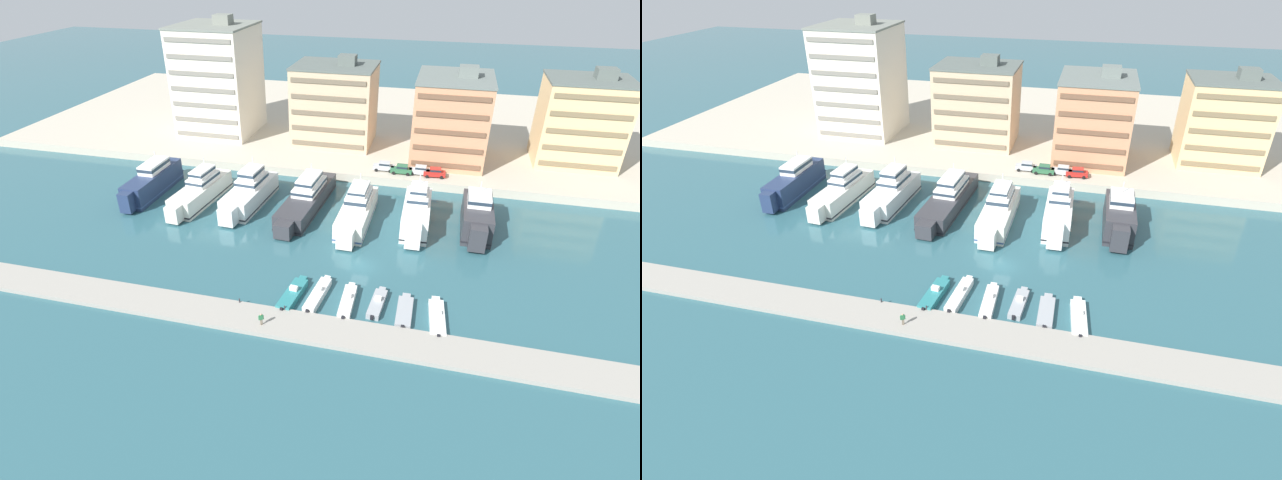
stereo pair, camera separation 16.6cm
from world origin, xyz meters
TOP-DOWN VIEW (x-y plane):
  - ground_plane at (0.00, 0.00)m, footprint 400.00×400.00m
  - quay_promenade at (0.00, 63.59)m, footprint 180.00×70.00m
  - pier_dock at (0.00, -15.30)m, footprint 120.00×5.20m
  - yacht_navy_far_left at (-41.82, 14.81)m, footprint 3.91×18.22m
  - yacht_ivory_left at (-31.60, 13.72)m, footprint 5.61×18.49m
  - yacht_white_mid_left at (-22.69, 14.86)m, footprint 5.94×18.16m
  - yacht_charcoal_center_left at (-12.47, 15.95)m, footprint 6.26×23.28m
  - yacht_ivory_center at (-3.00, 13.09)m, footprint 4.84×18.90m
  - yacht_white_center_right at (6.71, 13.69)m, footprint 4.52×15.54m
  - yacht_charcoal_mid_right at (16.28, 14.99)m, footprint 4.65×15.09m
  - motorboat_teal_far_left at (-7.31, -9.43)m, footprint 2.59×7.81m
  - motorboat_white_left at (-4.05, -8.80)m, footprint 2.27×8.18m
  - motorboat_white_mid_left at (0.03, -9.28)m, footprint 1.81×7.47m
  - motorboat_grey_center_left at (3.80, -8.61)m, footprint 2.01×6.67m
  - motorboat_grey_center at (7.36, -9.33)m, footprint 2.04×6.96m
  - motorboat_white_center_right at (11.39, -9.51)m, footprint 2.49×7.91m
  - car_silver_far_left at (-1.12, 32.16)m, footprint 4.14×2.00m
  - car_green_left at (2.38, 31.48)m, footprint 4.11×1.94m
  - car_silver_mid_left at (5.93, 31.89)m, footprint 4.12×1.97m
  - car_red_center_left at (8.72, 31.45)m, footprint 4.22×2.17m
  - apartment_block_far_left at (-41.83, 47.26)m, footprint 16.42×17.12m
  - apartment_block_left at (-14.31, 46.10)m, footprint 17.32×13.78m
  - apartment_block_mid_left at (10.52, 42.21)m, footprint 14.52×17.09m
  - apartment_block_center_left at (35.28, 46.25)m, footprint 15.63×13.02m
  - pedestrian_near_edge at (-9.15, -16.38)m, footprint 0.56×0.43m
  - bollard_west at (-13.39, -12.95)m, footprint 0.20×0.20m
  - bollard_west_mid at (-7.30, -12.95)m, footprint 0.20×0.20m

SIDE VIEW (x-z plane):
  - ground_plane at x=0.00m, z-range 0.00..0.00m
  - pier_dock at x=0.00m, z-range 0.00..0.60m
  - motorboat_grey_center at x=7.36m, z-range -0.04..0.77m
  - motorboat_white_center_right at x=11.39m, z-range -0.17..0.94m
  - motorboat_grey_center_left at x=3.80m, z-range -0.22..1.09m
  - motorboat_teal_far_left at x=-7.31m, z-range -0.27..1.24m
  - motorboat_white_left at x=-4.05m, z-range -0.23..1.25m
  - motorboat_white_mid_left at x=0.03m, z-range -0.21..1.25m
  - quay_promenade at x=0.00m, z-range 0.00..1.68m
  - bollard_west at x=-13.39m, z-range 0.62..1.23m
  - bollard_west_mid at x=-7.30m, z-range 0.62..1.23m
  - pedestrian_near_edge at x=-9.15m, z-range 0.75..2.43m
  - yacht_charcoal_center_left at x=-12.47m, z-range -1.68..5.60m
  - yacht_ivory_left at x=-31.60m, z-range -1.69..6.02m
  - yacht_ivory_center at x=-3.00m, z-range -1.71..6.11m
  - yacht_white_mid_left at x=-22.69m, z-range -1.78..6.41m
  - yacht_navy_far_left at x=-41.82m, z-range -1.37..6.14m
  - yacht_charcoal_mid_right at x=16.28m, z-range -1.38..6.41m
  - yacht_white_center_right at x=6.71m, z-range -1.72..7.01m
  - car_silver_far_left at x=-1.12m, z-range 1.75..3.55m
  - car_green_left at x=2.38m, z-range 1.75..3.55m
  - car_silver_mid_left at x=5.93m, z-range 1.75..3.55m
  - car_red_center_left at x=8.72m, z-range 1.75..3.55m
  - apartment_block_mid_left at x=10.52m, z-range 0.74..19.40m
  - apartment_block_center_left at x=35.28m, z-range 0.75..19.50m
  - apartment_block_left at x=-14.31m, z-range 0.74..19.61m
  - apartment_block_far_left at x=-41.83m, z-range 0.73..26.39m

